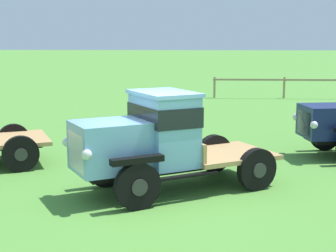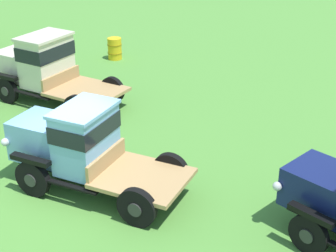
{
  "view_description": "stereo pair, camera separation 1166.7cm",
  "coord_description": "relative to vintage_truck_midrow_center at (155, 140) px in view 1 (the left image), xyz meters",
  "views": [
    {
      "loc": [
        0.93,
        -10.27,
        3.26
      ],
      "look_at": [
        0.14,
        2.73,
        1.0
      ],
      "focal_mm": 55.0,
      "sensor_mm": 36.0,
      "label": 1
    },
    {
      "loc": [
        10.16,
        -4.11,
        6.85
      ],
      "look_at": [
        0.14,
        2.73,
        1.0
      ],
      "focal_mm": 55.0,
      "sensor_mm": 36.0,
      "label": 2
    }
  ],
  "objects": [
    {
      "name": "vintage_truck_midrow_center",
      "position": [
        0.0,
        0.0,
        0.0
      ],
      "size": [
        4.67,
        3.64,
        2.14
      ],
      "color": "black",
      "rests_on": "ground"
    },
    {
      "name": "ground_plane",
      "position": [
        -0.02,
        -0.24,
        -1.12
      ],
      "size": [
        240.0,
        240.0,
        0.0
      ],
      "primitive_type": "plane",
      "color": "#518E38"
    }
  ]
}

